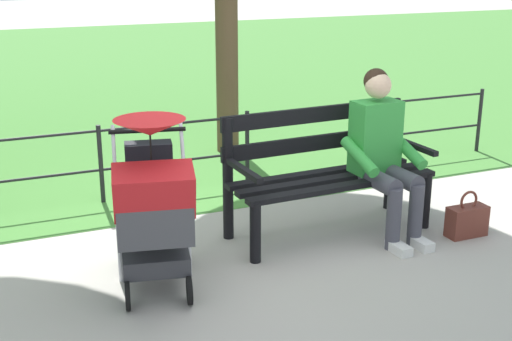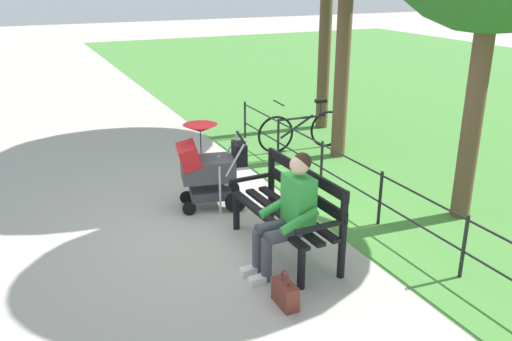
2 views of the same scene
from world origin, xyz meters
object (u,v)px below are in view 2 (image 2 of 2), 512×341
park_bench (291,207)px  handbag (285,293)px  stroller (207,166)px  bicycle (302,130)px  person_on_bench (289,210)px

park_bench → handbag: size_ratio=4.38×
stroller → handbag: bearing=177.1°
handbag → bicycle: bicycle is taller
person_on_bench → handbag: size_ratio=3.45×
park_bench → person_on_bench: person_on_bench is taller
handbag → bicycle: size_ratio=0.22×
park_bench → handbag: bearing=149.6°
stroller → handbag: 2.49m
person_on_bench → handbag: bearing=149.8°
stroller → bicycle: stroller is taller
person_on_bench → bicycle: 4.16m
person_on_bench → stroller: size_ratio=1.11×
person_on_bench → bicycle: bearing=-31.3°
bicycle → park_bench: bearing=148.6°
person_on_bench → park_bench: bearing=-30.7°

